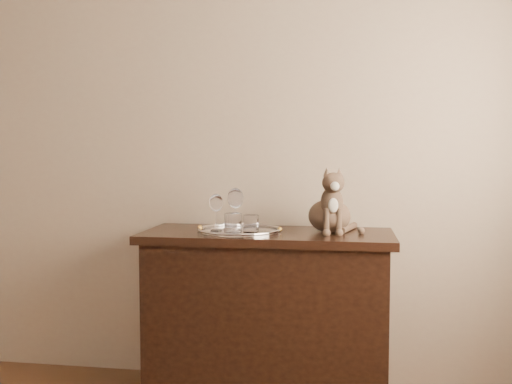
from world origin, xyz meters
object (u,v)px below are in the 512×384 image
at_px(sideboard, 267,318).
at_px(wine_glass_d, 235,209).
at_px(tumbler_b, 233,223).
at_px(tray, 240,231).
at_px(tumbler_a, 251,224).
at_px(cat, 329,199).
at_px(wine_glass_b, 235,209).
at_px(wine_glass_c, 216,213).

distance_m(sideboard, wine_glass_d, 0.56).
bearing_deg(tumbler_b, tray, 80.32).
height_order(tray, tumbler_a, tumbler_a).
height_order(tumbler_b, cat, cat).
xyz_separation_m(wine_glass_d, tumbler_a, (0.08, -0.04, -0.06)).
bearing_deg(cat, wine_glass_b, 171.91).
relative_size(wine_glass_d, cat, 0.65).
bearing_deg(sideboard, tumbler_a, -128.76).
bearing_deg(tumbler_a, cat, 19.78).
xyz_separation_m(sideboard, cat, (0.29, 0.05, 0.58)).
relative_size(sideboard, wine_glass_d, 5.85).
xyz_separation_m(wine_glass_b, wine_glass_c, (-0.07, -0.10, -0.01)).
height_order(tray, wine_glass_c, wine_glass_c).
bearing_deg(tumbler_b, sideboard, 38.77).
xyz_separation_m(wine_glass_b, tumbler_b, (0.02, -0.15, -0.05)).
bearing_deg(sideboard, wine_glass_c, -164.41).
xyz_separation_m(sideboard, wine_glass_b, (-0.17, 0.03, 0.53)).
bearing_deg(wine_glass_d, sideboard, 14.64).
relative_size(tumbler_a, tumbler_b, 0.89).
relative_size(tray, tumbler_a, 4.87).
relative_size(sideboard, wine_glass_c, 6.75).
distance_m(wine_glass_b, tumbler_b, 0.16).
xyz_separation_m(tray, wine_glass_d, (-0.02, -0.01, 0.11)).
height_order(wine_glass_b, wine_glass_c, wine_glass_b).
distance_m(wine_glass_b, wine_glass_d, 0.07).
xyz_separation_m(tray, cat, (0.43, 0.08, 0.15)).
xyz_separation_m(sideboard, wine_glass_c, (-0.24, -0.07, 0.52)).
bearing_deg(tumbler_a, sideboard, 51.24).
height_order(wine_glass_b, cat, cat).
distance_m(tray, wine_glass_c, 0.15).
bearing_deg(wine_glass_d, tumbler_b, -87.60).
bearing_deg(sideboard, tumbler_b, -141.23).
distance_m(sideboard, tumbler_a, 0.49).
distance_m(tray, wine_glass_b, 0.12).
bearing_deg(tumbler_a, wine_glass_d, 151.80).
xyz_separation_m(tray, wine_glass_c, (-0.11, -0.04, 0.09)).
bearing_deg(tumbler_b, wine_glass_d, 92.40).
xyz_separation_m(wine_glass_d, cat, (0.44, 0.09, 0.05)).
relative_size(wine_glass_d, tumbler_b, 2.23).
distance_m(wine_glass_b, cat, 0.46).
relative_size(tray, wine_glass_b, 2.07).
relative_size(wine_glass_b, wine_glass_d, 0.94).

